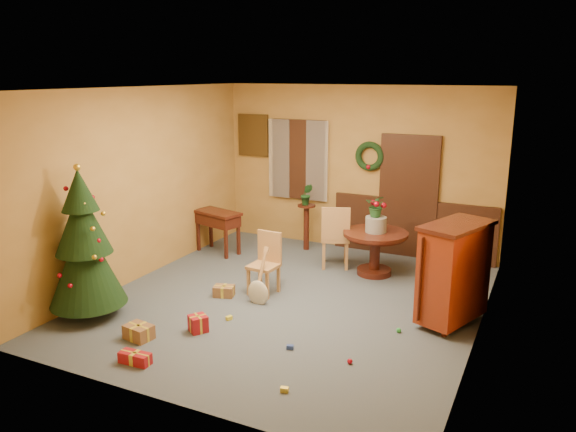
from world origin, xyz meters
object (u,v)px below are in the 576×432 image
Objects in this scene: dining_table at (375,245)px; chair_near at (266,261)px; writing_desk at (218,222)px; sideboard at (454,271)px; christmas_tree at (84,246)px.

dining_table is 1.13× the size of chair_near.
writing_desk is (-2.82, -0.12, 0.08)m from dining_table.
sideboard is (1.41, -1.31, 0.22)m from dining_table.
writing_desk is (-1.63, 1.27, 0.09)m from chair_near.
christmas_tree is 1.53× the size of sideboard.
christmas_tree is at bearing -157.13° from sideboard.
sideboard is at bearing -42.87° from dining_table.
christmas_tree reaches higher than dining_table.
sideboard reaches higher than dining_table.
sideboard is at bearing -15.65° from writing_desk.
writing_desk is at bearing -177.50° from dining_table.
christmas_tree is (-1.70, -1.73, 0.48)m from chair_near.
chair_near is at bearing -178.07° from sideboard.
christmas_tree is at bearing -134.53° from chair_near.
sideboard is at bearing 22.87° from christmas_tree.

